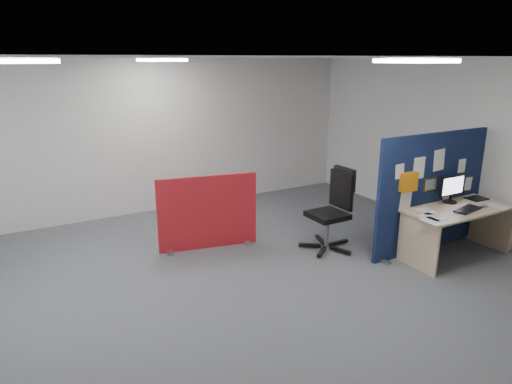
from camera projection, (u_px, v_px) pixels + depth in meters
name	position (u px, v px, depth m)	size (l,w,h in m)	color
floor	(202.00, 302.00, 5.25)	(9.00, 9.00, 0.00)	#525459
ceiling	(193.00, 58.00, 4.48)	(9.00, 7.00, 0.02)	white
wall_back	(119.00, 140.00, 7.79)	(9.00, 0.02, 2.70)	silver
wall_right	(471.00, 150.00, 6.99)	(0.02, 7.00, 2.70)	silver
ceiling_lights	(199.00, 60.00, 5.21)	(4.10, 4.10, 0.04)	white
navy_divider	(431.00, 193.00, 6.48)	(2.08, 0.30, 1.72)	#10193D
main_desk	(456.00, 219.00, 6.32)	(1.59, 0.71, 0.73)	tan
monitor_main	(452.00, 188.00, 6.39)	(0.45, 0.19, 0.39)	black
keyboard	(468.00, 209.00, 6.12)	(0.45, 0.18, 0.03)	black
mouse	(484.00, 206.00, 6.26)	(0.10, 0.06, 0.03)	gray
paper_tray	(477.00, 198.00, 6.62)	(0.28, 0.22, 0.01)	black
red_divider	(208.00, 213.00, 6.62)	(1.44, 0.34, 1.09)	maroon
office_chair	(334.00, 204.00, 6.59)	(0.75, 0.78, 1.17)	black
desk_papers	(448.00, 214.00, 6.00)	(1.48, 0.67, 0.00)	white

